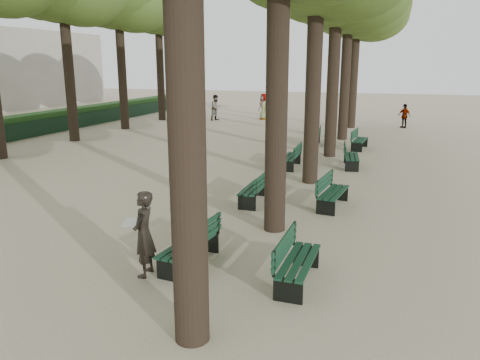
% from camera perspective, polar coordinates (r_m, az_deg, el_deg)
% --- Properties ---
extents(ground, '(120.00, 120.00, 0.00)m').
position_cam_1_polar(ground, '(9.62, -9.21, -10.85)').
color(ground, tan).
rests_on(ground, ground).
extents(tree_central_5, '(6.00, 6.00, 9.95)m').
position_cam_1_polar(tree_central_5, '(31.02, 14.19, 20.37)').
color(tree_central_5, '#33261C').
rests_on(tree_central_5, ground).
extents(tree_far_5, '(6.00, 6.00, 10.45)m').
position_cam_1_polar(tree_far_5, '(34.92, -10.03, 20.63)').
color(tree_far_5, '#33261C').
rests_on(tree_far_5, ground).
extents(bench_left_0, '(0.75, 1.85, 0.92)m').
position_cam_1_polar(bench_left_0, '(9.69, -6.19, -8.77)').
color(bench_left_0, black).
rests_on(bench_left_0, ground).
extents(bench_left_1, '(0.59, 1.81, 0.92)m').
position_cam_1_polar(bench_left_1, '(13.82, 1.76, -1.69)').
color(bench_left_1, black).
rests_on(bench_left_1, ground).
extents(bench_left_2, '(0.62, 1.82, 0.92)m').
position_cam_1_polar(bench_left_2, '(18.57, 6.20, 2.32)').
color(bench_left_2, black).
rests_on(bench_left_2, ground).
extents(bench_left_3, '(0.77, 1.85, 0.92)m').
position_cam_1_polar(bench_left_3, '(23.92, 9.03, 4.86)').
color(bench_left_3, black).
rests_on(bench_left_3, ground).
extents(bench_right_0, '(0.60, 1.81, 0.92)m').
position_cam_1_polar(bench_right_0, '(8.96, 7.08, -10.79)').
color(bench_right_0, black).
rests_on(bench_right_0, ground).
extents(bench_right_1, '(0.78, 1.85, 0.92)m').
position_cam_1_polar(bench_right_1, '(13.63, 11.26, -2.18)').
color(bench_right_1, black).
rests_on(bench_right_1, ground).
extents(bench_right_2, '(0.80, 1.86, 0.92)m').
position_cam_1_polar(bench_right_2, '(19.03, 13.41, 2.31)').
color(bench_right_2, black).
rests_on(bench_right_2, ground).
extents(bench_right_3, '(0.74, 1.85, 0.92)m').
position_cam_1_polar(bench_right_3, '(23.21, 14.37, 4.32)').
color(bench_right_3, black).
rests_on(bench_right_3, ground).
extents(man_with_map, '(0.65, 0.72, 1.70)m').
position_cam_1_polar(man_with_map, '(9.18, -11.64, -6.46)').
color(man_with_map, black).
rests_on(man_with_map, ground).
extents(pedestrian_a, '(0.71, 0.96, 1.82)m').
position_cam_1_polar(pedestrian_a, '(34.15, -2.93, 8.81)').
color(pedestrian_a, '#262628').
rests_on(pedestrian_a, ground).
extents(pedestrian_d, '(0.98, 0.81, 1.89)m').
position_cam_1_polar(pedestrian_d, '(34.62, 2.91, 8.93)').
color(pedestrian_d, '#262628').
rests_on(pedestrian_d, ground).
extents(pedestrian_c, '(0.89, 0.79, 1.52)m').
position_cam_1_polar(pedestrian_c, '(31.86, 19.39, 7.39)').
color(pedestrian_c, '#262628').
rests_on(pedestrian_c, ground).
extents(pedestrian_e, '(0.65, 1.70, 1.80)m').
position_cam_1_polar(pedestrian_e, '(34.28, -6.86, 8.72)').
color(pedestrian_e, '#262628').
rests_on(pedestrian_e, ground).
extents(fence, '(0.08, 42.00, 0.90)m').
position_cam_1_polar(fence, '(26.99, -27.23, 4.90)').
color(fence, black).
rests_on(fence, ground).
extents(building_far, '(12.00, 16.00, 7.00)m').
position_cam_1_polar(building_far, '(52.92, -26.92, 12.01)').
color(building_far, '#B7B2A3').
rests_on(building_far, ground).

